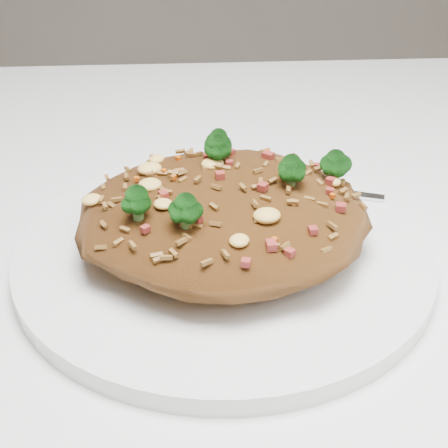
{
  "coord_description": "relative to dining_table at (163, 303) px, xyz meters",
  "views": [
    {
      "loc": [
        0.03,
        -0.44,
        1.01
      ],
      "look_at": [
        0.05,
        -0.06,
        0.78
      ],
      "focal_mm": 50.0,
      "sensor_mm": 36.0,
      "label": 1
    }
  ],
  "objects": [
    {
      "name": "dining_table",
      "position": [
        0.0,
        0.0,
        0.0
      ],
      "size": [
        1.2,
        0.8,
        0.75
      ],
      "color": "white",
      "rests_on": "ground"
    },
    {
      "name": "plate",
      "position": [
        0.05,
        -0.06,
        0.1
      ],
      "size": [
        0.3,
        0.3,
        0.01
      ],
      "primitive_type": "cylinder",
      "color": "white",
      "rests_on": "dining_table"
    },
    {
      "name": "fried_rice",
      "position": [
        0.05,
        -0.06,
        0.14
      ],
      "size": [
        0.2,
        0.19,
        0.07
      ],
      "color": "brown",
      "rests_on": "plate"
    },
    {
      "name": "fork",
      "position": [
        0.11,
        0.01,
        0.11
      ],
      "size": [
        0.16,
        0.07,
        0.0
      ],
      "rotation": [
        0.0,
        0.0,
        -0.33
      ],
      "color": "silver",
      "rests_on": "plate"
    }
  ]
}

